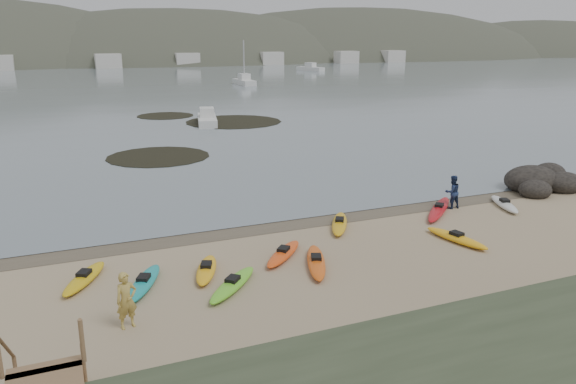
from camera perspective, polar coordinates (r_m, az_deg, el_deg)
name	(u,v)px	position (r m, az deg, el deg)	size (l,w,h in m)	color
ground	(288,221)	(27.95, 0.00, -2.96)	(600.00, 600.00, 0.00)	tan
wet_sand	(290,223)	(27.69, 0.24, -3.14)	(60.00, 60.00, 0.00)	brown
water	(66,53)	(324.70, -21.60, 12.96)	(1200.00, 1200.00, 0.00)	slate
stairs	(49,381)	(15.02, -23.07, -17.27)	(1.50, 2.70, 2.10)	olive
kayaks	(325,244)	(24.46, 3.76, -5.34)	(23.42, 7.99, 0.34)	gold
person_west	(126,300)	(18.54, -16.09, -10.52)	(0.68, 0.44, 1.85)	tan
person_east	(452,192)	(31.03, 16.35, 0.01)	(0.87, 0.68, 1.79)	navy
rock_cluster	(541,185)	(37.05, 24.34, 0.65)	(5.21, 3.82, 1.72)	black
kelp_mats	(201,128)	(56.71, -8.83, 6.41)	(19.67, 29.46, 0.04)	black
moored_boats	(117,84)	(106.38, -17.02, 10.44)	(94.62, 87.15, 1.36)	silver
far_hills	(188,102)	(225.34, -10.10, 9.03)	(550.00, 135.00, 80.00)	#384235
far_town	(108,61)	(170.34, -17.78, 12.55)	(199.00, 5.00, 4.00)	beige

